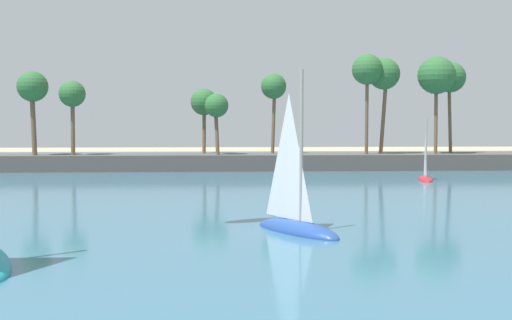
% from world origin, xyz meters
% --- Properties ---
extents(sea, '(220.00, 104.39, 0.06)m').
position_xyz_m(sea, '(0.00, 60.26, 0.03)').
color(sea, '#386B84').
rests_on(sea, ground).
extents(palm_headland, '(113.76, 6.95, 13.38)m').
position_xyz_m(palm_headland, '(5.06, 72.36, 4.28)').
color(palm_headland, '#514C47').
rests_on(palm_headland, ground).
extents(sailboat_mid_bay, '(2.09, 4.35, 6.06)m').
position_xyz_m(sailboat_mid_bay, '(18.38, 59.10, 0.61)').
color(sailboat_mid_bay, red).
rests_on(sailboat_mid_bay, sea).
extents(sailboat_toward_headland, '(4.70, 6.02, 8.67)m').
position_xyz_m(sailboat_toward_headland, '(3.36, 32.80, 0.84)').
color(sailboat_toward_headland, '#234793').
rests_on(sailboat_toward_headland, sea).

